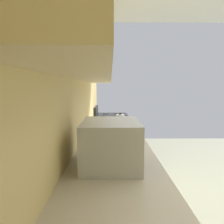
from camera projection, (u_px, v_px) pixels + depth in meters
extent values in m
cube|color=#E2C57A|center=(74.00, 94.00, 1.92)|extent=(4.49, 0.12, 2.72)
cube|color=beige|center=(113.00, 204.00, 1.69)|extent=(3.63, 0.64, 0.87)
cube|color=#B8AD9B|center=(113.00, 154.00, 1.64)|extent=(3.66, 0.67, 0.02)
cube|color=#332819|center=(151.00, 204.00, 1.70)|extent=(0.01, 0.01, 0.80)
cube|color=#332819|center=(142.00, 179.00, 2.15)|extent=(0.01, 0.01, 0.80)
cube|color=#332819|center=(137.00, 163.00, 2.60)|extent=(0.01, 0.01, 0.80)
cube|color=#332819|center=(133.00, 152.00, 3.05)|extent=(0.01, 0.01, 0.80)
cube|color=beige|center=(92.00, 43.00, 1.53)|extent=(2.55, 0.30, 0.56)
cube|color=black|center=(112.00, 138.00, 3.83)|extent=(0.67, 0.63, 0.89)
cube|color=black|center=(128.00, 141.00, 3.84)|extent=(0.52, 0.01, 0.49)
cube|color=black|center=(112.00, 115.00, 3.78)|extent=(0.63, 0.60, 0.02)
cube|color=black|center=(96.00, 111.00, 3.77)|extent=(0.63, 0.04, 0.18)
cylinder|color=#38383D|center=(118.00, 115.00, 3.63)|extent=(0.11, 0.11, 0.01)
cylinder|color=#38383D|center=(117.00, 113.00, 3.92)|extent=(0.11, 0.11, 0.01)
cylinder|color=#38383D|center=(105.00, 115.00, 3.63)|extent=(0.11, 0.11, 0.01)
cylinder|color=#38383D|center=(106.00, 113.00, 3.92)|extent=(0.11, 0.11, 0.01)
cube|color=#B7BABF|center=(111.00, 143.00, 1.36)|extent=(0.45, 0.38, 0.31)
cube|color=black|center=(140.00, 145.00, 1.32)|extent=(0.28, 0.01, 0.21)
cube|color=#2D2D33|center=(136.00, 137.00, 1.54)|extent=(0.08, 0.01, 0.21)
cylinder|color=#D84C47|center=(124.00, 136.00, 2.06)|extent=(0.13, 0.13, 0.06)
cylinder|color=#E64945|center=(124.00, 135.00, 2.06)|extent=(0.10, 0.10, 0.03)
cylinder|color=#B7BABF|center=(120.00, 120.00, 2.83)|extent=(0.12, 0.12, 0.15)
cylinder|color=black|center=(120.00, 114.00, 2.82)|extent=(0.03, 0.03, 0.02)
cylinder|color=#B7BABF|center=(120.00, 117.00, 2.90)|extent=(0.07, 0.02, 0.05)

